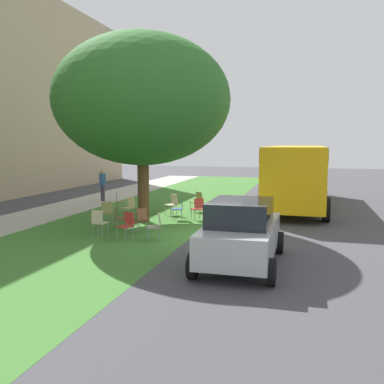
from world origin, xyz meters
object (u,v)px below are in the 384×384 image
at_px(chair_4, 119,216).
at_px(parked_car, 241,232).
at_px(school_bus, 296,170).
at_px(chair_6, 140,219).
at_px(chair_8, 129,206).
at_px(chair_2, 198,207).
at_px(pedestrian_0, 103,184).
at_px(street_tree, 142,100).
at_px(chair_7, 197,200).
at_px(chair_10, 107,211).
at_px(chair_9, 172,203).
at_px(chair_0, 99,221).
at_px(chair_1, 179,207).
at_px(chair_5, 156,224).
at_px(chair_11, 127,224).
at_px(chair_3, 119,200).

relative_size(chair_4, parked_car, 0.24).
height_order(chair_4, school_bus, school_bus).
distance_m(chair_6, chair_8, 2.92).
xyz_separation_m(chair_2, pedestrian_0, (3.99, 6.21, 0.41)).
height_order(chair_6, chair_8, same).
relative_size(street_tree, chair_8, 8.06).
bearing_deg(chair_6, chair_4, 74.34).
distance_m(chair_6, chair_7, 5.00).
relative_size(chair_8, chair_10, 1.00).
bearing_deg(chair_8, chair_9, -46.09).
distance_m(chair_0, chair_8, 3.27).
distance_m(chair_1, chair_5, 3.63).
relative_size(chair_4, chair_11, 1.00).
height_order(street_tree, pedestrian_0, street_tree).
height_order(chair_2, chair_3, same).
height_order(chair_4, pedestrian_0, pedestrian_0).
bearing_deg(chair_6, chair_3, 33.47).
bearing_deg(chair_3, chair_8, -142.35).
relative_size(chair_2, chair_5, 1.00).
xyz_separation_m(chair_4, chair_10, (0.86, 0.91, 0.00)).
distance_m(chair_7, chair_9, 1.38).
height_order(street_tree, chair_7, street_tree).
bearing_deg(pedestrian_0, chair_6, -144.48).
distance_m(chair_7, chair_8, 3.29).
distance_m(chair_5, parked_car, 3.54).
height_order(chair_9, chair_11, same).
bearing_deg(pedestrian_0, chair_0, -153.49).
distance_m(chair_0, chair_3, 4.93).
height_order(chair_3, chair_4, same).
bearing_deg(school_bus, chair_5, 155.58).
bearing_deg(chair_3, chair_9, -92.78).
relative_size(chair_0, chair_5, 1.00).
bearing_deg(chair_4, chair_1, -27.99).
xyz_separation_m(chair_9, chair_10, (-2.74, 1.66, 0.00)).
xyz_separation_m(chair_1, school_bus, (5.14, -4.35, 1.24)).
bearing_deg(chair_10, chair_4, -133.32).
bearing_deg(chair_5, chair_6, 47.77).
bearing_deg(chair_8, chair_5, -144.27).
bearing_deg(chair_2, chair_7, 15.43).
relative_size(chair_3, chair_9, 1.00).
bearing_deg(chair_1, chair_4, 152.01).
xyz_separation_m(chair_3, chair_11, (-4.89, -2.56, 0.00)).
bearing_deg(chair_6, chair_0, 123.37).
bearing_deg(street_tree, chair_3, 45.54).
bearing_deg(chair_7, chair_0, 162.30).
height_order(chair_1, pedestrian_0, pedestrian_0).
distance_m(chair_3, chair_5, 5.91).
height_order(chair_5, chair_7, same).
distance_m(chair_5, pedestrian_0, 9.71).
xyz_separation_m(street_tree, chair_3, (1.88, 1.92, -4.11)).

